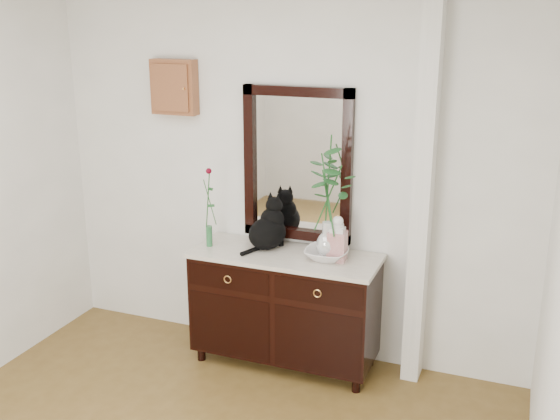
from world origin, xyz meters
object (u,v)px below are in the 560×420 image
at_px(ginger_jar, 337,238).
at_px(lotus_bowl, 327,254).
at_px(cat, 267,223).
at_px(sideboard, 285,303).

bearing_deg(ginger_jar, lotus_bowl, -175.25).
xyz_separation_m(cat, ginger_jar, (0.53, -0.05, -0.02)).
distance_m(sideboard, cat, 0.59).
xyz_separation_m(lotus_bowl, ginger_jar, (0.07, 0.01, 0.13)).
bearing_deg(lotus_bowl, ginger_jar, 4.75).
relative_size(sideboard, lotus_bowl, 4.48).
xyz_separation_m(cat, lotus_bowl, (0.46, -0.06, -0.15)).
relative_size(sideboard, cat, 3.54).
bearing_deg(ginger_jar, sideboard, -177.43).
bearing_deg(cat, lotus_bowl, 14.13).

